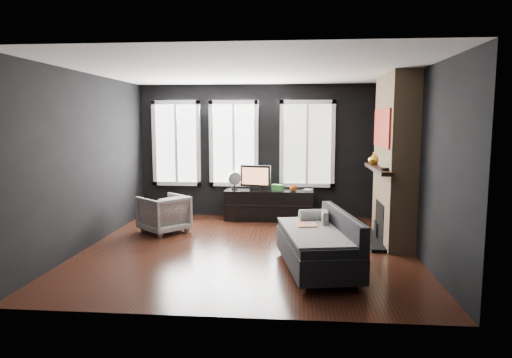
# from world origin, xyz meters

# --- Properties ---
(floor) EXTENTS (5.00, 5.00, 0.00)m
(floor) POSITION_xyz_m (0.00, 0.00, 0.00)
(floor) COLOR black
(floor) RESTS_ON ground
(ceiling) EXTENTS (5.00, 5.00, 0.00)m
(ceiling) POSITION_xyz_m (0.00, 0.00, 2.70)
(ceiling) COLOR white
(ceiling) RESTS_ON ground
(wall_back) EXTENTS (5.00, 0.02, 2.70)m
(wall_back) POSITION_xyz_m (0.00, 2.50, 1.35)
(wall_back) COLOR black
(wall_back) RESTS_ON ground
(wall_left) EXTENTS (0.02, 5.00, 2.70)m
(wall_left) POSITION_xyz_m (-2.50, 0.00, 1.35)
(wall_left) COLOR black
(wall_left) RESTS_ON ground
(wall_right) EXTENTS (0.02, 5.00, 2.70)m
(wall_right) POSITION_xyz_m (2.50, 0.00, 1.35)
(wall_right) COLOR black
(wall_right) RESTS_ON ground
(windows) EXTENTS (4.00, 0.16, 1.76)m
(windows) POSITION_xyz_m (-0.45, 2.46, 2.38)
(windows) COLOR white
(windows) RESTS_ON wall_back
(fireplace) EXTENTS (0.70, 1.62, 2.70)m
(fireplace) POSITION_xyz_m (2.30, 0.60, 1.35)
(fireplace) COLOR #93724C
(fireplace) RESTS_ON floor
(sofa) EXTENTS (1.22, 1.94, 0.77)m
(sofa) POSITION_xyz_m (1.01, -0.93, 0.39)
(sofa) COLOR #242427
(sofa) RESTS_ON floor
(stripe_pillow) EXTENTS (0.08, 0.31, 0.31)m
(stripe_pillow) POSITION_xyz_m (1.14, -0.52, 0.56)
(stripe_pillow) COLOR gray
(stripe_pillow) RESTS_ON sofa
(armchair) EXTENTS (0.97, 0.98, 0.73)m
(armchair) POSITION_xyz_m (-1.59, 0.90, 0.37)
(armchair) COLOR white
(armchair) RESTS_ON floor
(media_console) EXTENTS (1.75, 0.57, 0.60)m
(media_console) POSITION_xyz_m (0.20, 2.13, 0.30)
(media_console) COLOR black
(media_console) RESTS_ON floor
(monitor) EXTENTS (0.64, 0.28, 0.56)m
(monitor) POSITION_xyz_m (-0.07, 2.11, 0.88)
(monitor) COLOR black
(monitor) RESTS_ON media_console
(desk_fan) EXTENTS (0.32, 0.32, 0.37)m
(desk_fan) POSITION_xyz_m (-0.49, 2.11, 0.78)
(desk_fan) COLOR gray
(desk_fan) RESTS_ON media_console
(mug) EXTENTS (0.16, 0.14, 0.13)m
(mug) POSITION_xyz_m (0.68, 2.03, 0.67)
(mug) COLOR orange
(mug) RESTS_ON media_console
(book) EXTENTS (0.16, 0.06, 0.22)m
(book) POSITION_xyz_m (0.90, 2.20, 0.71)
(book) COLOR tan
(book) RESTS_ON media_console
(storage_box) EXTENTS (0.24, 0.20, 0.11)m
(storage_box) POSITION_xyz_m (0.37, 2.10, 0.66)
(storage_box) COLOR #347934
(storage_box) RESTS_ON media_console
(mantel_vase) EXTENTS (0.22, 0.23, 0.19)m
(mantel_vase) POSITION_xyz_m (2.05, 1.05, 1.33)
(mantel_vase) COLOR gold
(mantel_vase) RESTS_ON fireplace
(mantel_clock) EXTENTS (0.14, 0.14, 0.04)m
(mantel_clock) POSITION_xyz_m (2.05, 0.05, 1.25)
(mantel_clock) COLOR black
(mantel_clock) RESTS_ON fireplace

